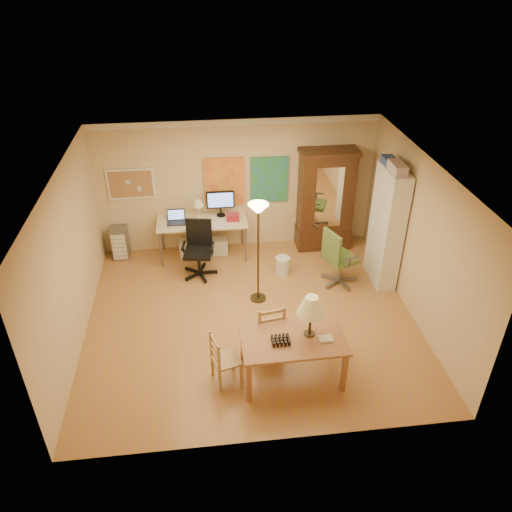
{
  "coord_description": "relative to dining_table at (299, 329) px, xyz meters",
  "views": [
    {
      "loc": [
        -0.71,
        -6.63,
        5.42
      ],
      "look_at": [
        0.12,
        0.3,
        1.05
      ],
      "focal_mm": 35.0,
      "sensor_mm": 36.0,
      "label": 1
    }
  ],
  "objects": [
    {
      "name": "ladder_chair_left",
      "position": [
        -1.06,
        0.01,
        -0.48
      ],
      "size": [
        0.47,
        0.48,
        0.85
      ],
      "color": "#A4834B",
      "rests_on": "floor"
    },
    {
      "name": "corkboard",
      "position": [
        -2.58,
        3.87,
        0.62
      ],
      "size": [
        0.9,
        0.04,
        0.62
      ],
      "primitive_type": "cube",
      "color": "#9B7849",
      "rests_on": "floor"
    },
    {
      "name": "dining_table",
      "position": [
        0.0,
        0.0,
        0.0
      ],
      "size": [
        1.49,
        0.91,
        1.39
      ],
      "color": "brown",
      "rests_on": "floor"
    },
    {
      "name": "art_panel_right",
      "position": [
        0.12,
        3.87,
        0.57
      ],
      "size": [
        0.75,
        0.04,
        0.95
      ],
      "primitive_type": "cube",
      "color": "teal",
      "rests_on": "floor"
    },
    {
      "name": "torchiere_lamp",
      "position": [
        -0.34,
        1.92,
        0.63
      ],
      "size": [
        0.34,
        0.34,
        1.89
      ],
      "color": "#3C2E18",
      "rests_on": "floor"
    },
    {
      "name": "ladder_chair_back",
      "position": [
        -0.35,
        0.55,
        -0.44
      ],
      "size": [
        0.49,
        0.48,
        0.94
      ],
      "color": "#A4834B",
      "rests_on": "floor"
    },
    {
      "name": "art_panel_left",
      "position": [
        -0.78,
        3.87,
        0.57
      ],
      "size": [
        0.8,
        0.04,
        1.0
      ],
      "primitive_type": "cube",
      "color": "yellow",
      "rests_on": "floor"
    },
    {
      "name": "crown_molding",
      "position": [
        -0.53,
        3.86,
        1.76
      ],
      "size": [
        5.5,
        0.08,
        0.12
      ],
      "primitive_type": "cube",
      "color": "white",
      "rests_on": "floor"
    },
    {
      "name": "wastebin",
      "position": [
        0.22,
        2.68,
        -0.7
      ],
      "size": [
        0.28,
        0.28,
        0.36
      ],
      "primitive_type": "cylinder",
      "color": "silver",
      "rests_on": "floor"
    },
    {
      "name": "office_chair_green",
      "position": [
        1.19,
        2.24,
        -0.58
      ],
      "size": [
        0.7,
        0.7,
        1.13
      ],
      "color": "slate",
      "rests_on": "floor"
    },
    {
      "name": "office_chair_black",
      "position": [
        -1.36,
        2.85,
        -0.59
      ],
      "size": [
        0.67,
        0.67,
        1.1
      ],
      "color": "black",
      "rests_on": "floor"
    },
    {
      "name": "armoire",
      "position": [
        1.23,
        3.64,
        0.04
      ],
      "size": [
        1.14,
        0.54,
        2.1
      ],
      "color": "#32190D",
      "rests_on": "floor"
    },
    {
      "name": "drawer_cart",
      "position": [
        -2.93,
        3.69,
        -0.56
      ],
      "size": [
        0.32,
        0.38,
        0.64
      ],
      "color": "slate",
      "rests_on": "floor"
    },
    {
      "name": "bookshelf",
      "position": [
        2.02,
        2.29,
        0.23
      ],
      "size": [
        0.33,
        0.89,
        2.23
      ],
      "color": "white",
      "rests_on": "floor"
    },
    {
      "name": "computer_desk",
      "position": [
        -1.23,
        3.56,
        -0.39
      ],
      "size": [
        1.77,
        0.77,
        1.34
      ],
      "color": "beige",
      "rests_on": "floor"
    },
    {
      "name": "floor",
      "position": [
        -0.53,
        1.4,
        -0.88
      ],
      "size": [
        5.5,
        5.5,
        0.0
      ],
      "primitive_type": "plane",
      "color": "#AA7A3C",
      "rests_on": "ground"
    }
  ]
}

